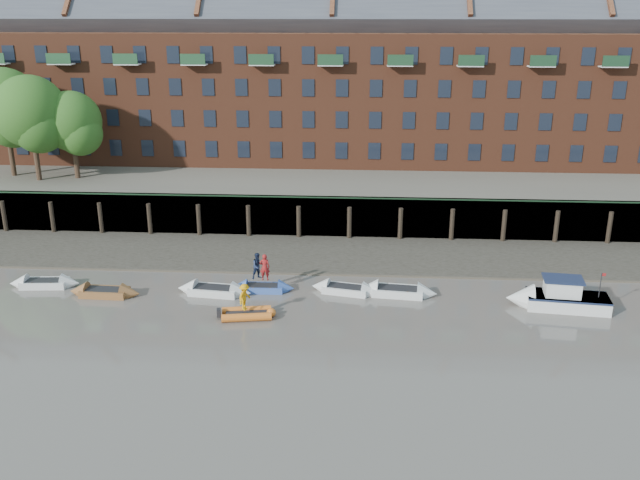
# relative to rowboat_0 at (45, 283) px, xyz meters

# --- Properties ---
(ground) EXTENTS (220.00, 220.00, 0.00)m
(ground) POSITION_rel_rowboat_0_xyz_m (17.73, -10.77, -0.23)
(ground) COLOR #605A53
(ground) RESTS_ON ground
(foreshore) EXTENTS (110.00, 8.00, 0.50)m
(foreshore) POSITION_rel_rowboat_0_xyz_m (17.73, 7.23, -0.23)
(foreshore) COLOR #3D382F
(foreshore) RESTS_ON ground
(mud_band) EXTENTS (110.00, 1.60, 0.10)m
(mud_band) POSITION_rel_rowboat_0_xyz_m (17.73, 3.83, -0.23)
(mud_band) COLOR #4C4336
(mud_band) RESTS_ON ground
(river_wall) EXTENTS (110.00, 1.23, 3.30)m
(river_wall) POSITION_rel_rowboat_0_xyz_m (17.73, 11.61, 1.36)
(river_wall) COLOR #2D2A26
(river_wall) RESTS_ON ground
(bank_terrace) EXTENTS (110.00, 28.00, 3.20)m
(bank_terrace) POSITION_rel_rowboat_0_xyz_m (17.73, 25.23, 1.37)
(bank_terrace) COLOR #5E594D
(bank_terrace) RESTS_ON ground
(apartment_terrace) EXTENTS (80.60, 15.56, 20.98)m
(apartment_terrace) POSITION_rel_rowboat_0_xyz_m (17.73, 26.23, 12.59)
(apartment_terrace) COLOR brown
(apartment_terrace) RESTS_ON bank_terrace
(tree_cluster) EXTENTS (11.76, 7.74, 9.40)m
(tree_cluster) POSITION_rel_rowboat_0_xyz_m (-7.89, 16.58, 8.77)
(tree_cluster) COLOR #3A281C
(tree_cluster) RESTS_ON bank_terrace
(rowboat_0) EXTENTS (4.63, 1.67, 1.32)m
(rowboat_0) POSITION_rel_rowboat_0_xyz_m (0.00, 0.00, 0.00)
(rowboat_0) COLOR silver
(rowboat_0) RESTS_ON ground
(rowboat_1) EXTENTS (4.62, 1.48, 1.33)m
(rowboat_1) POSITION_rel_rowboat_0_xyz_m (4.47, -1.21, 0.00)
(rowboat_1) COLOR brown
(rowboat_1) RESTS_ON ground
(rowboat_2) EXTENTS (4.98, 1.96, 1.41)m
(rowboat_2) POSITION_rel_rowboat_0_xyz_m (11.35, -0.52, 0.02)
(rowboat_2) COLOR silver
(rowboat_2) RESTS_ON ground
(rowboat_3) EXTENTS (4.11, 1.30, 1.18)m
(rowboat_3) POSITION_rel_rowboat_0_xyz_m (14.38, 0.17, -0.02)
(rowboat_3) COLOR #395AAA
(rowboat_3) RESTS_ON ground
(rowboat_4) EXTENTS (4.65, 2.20, 1.30)m
(rowboat_4) POSITION_rel_rowboat_0_xyz_m (19.73, 0.23, -0.00)
(rowboat_4) COLOR silver
(rowboat_4) RESTS_ON ground
(rowboat_5) EXTENTS (5.11, 1.98, 1.45)m
(rowboat_5) POSITION_rel_rowboat_0_xyz_m (23.04, 0.06, 0.02)
(rowboat_5) COLOR silver
(rowboat_5) RESTS_ON ground
(rib_tender) EXTENTS (3.27, 1.95, 0.55)m
(rib_tender) POSITION_rel_rowboat_0_xyz_m (14.12, -3.78, 0.01)
(rib_tender) COLOR orange
(rib_tender) RESTS_ON ground
(motor_launch) EXTENTS (6.20, 2.63, 2.48)m
(motor_launch) POSITION_rel_rowboat_0_xyz_m (32.24, -1.22, 0.40)
(motor_launch) COLOR silver
(motor_launch) RESTS_ON ground
(person_rower_a) EXTENTS (0.65, 0.43, 1.76)m
(person_rower_a) POSITION_rel_rowboat_0_xyz_m (14.56, 0.10, 1.45)
(person_rower_a) COLOR maroon
(person_rower_a) RESTS_ON rowboat_3
(person_rower_b) EXTENTS (1.06, 1.00, 1.73)m
(person_rower_b) POSITION_rel_rowboat_0_xyz_m (14.10, 0.35, 1.43)
(person_rower_b) COLOR #19233F
(person_rower_b) RESTS_ON rowboat_3
(person_rib_crew) EXTENTS (0.95, 1.20, 1.62)m
(person_rib_crew) POSITION_rel_rowboat_0_xyz_m (13.92, -3.85, 1.09)
(person_rib_crew) COLOR orange
(person_rib_crew) RESTS_ON rib_tender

